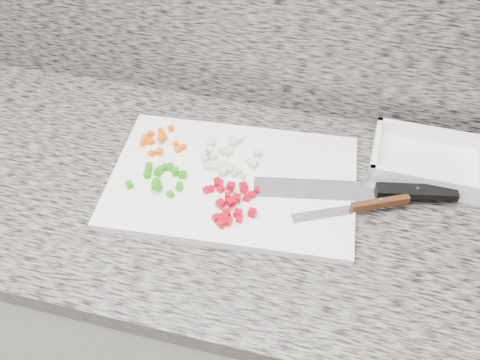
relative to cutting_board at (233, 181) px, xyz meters
name	(u,v)px	position (x,y,z in m)	size (l,w,h in m)	color
cabinet	(197,304)	(-0.10, -0.03, -0.48)	(3.92, 0.62, 0.86)	beige
countertop	(185,190)	(-0.10, -0.03, -0.03)	(3.96, 0.64, 0.04)	slate
cutting_board	(233,181)	(0.00, 0.00, 0.00)	(0.49, 0.33, 0.02)	white
carrot_pile	(158,141)	(-0.18, 0.06, 0.01)	(0.11, 0.10, 0.02)	#F75C05
onion_pile	(229,156)	(-0.02, 0.05, 0.02)	(0.12, 0.12, 0.02)	beige
green_pepper_pile	(162,175)	(-0.14, -0.03, 0.02)	(0.11, 0.09, 0.02)	#218D0C
red_pepper_pile	(230,203)	(0.01, -0.07, 0.02)	(0.12, 0.12, 0.02)	#BA0213
garlic_pile	(228,173)	(-0.01, 0.01, 0.01)	(0.06, 0.07, 0.01)	beige
chef_knife	(381,191)	(0.29, 0.03, 0.01)	(0.40, 0.12, 0.02)	silver
paring_knife	(365,206)	(0.27, -0.01, 0.01)	(0.22, 0.12, 0.02)	silver
tray	(427,162)	(0.38, 0.15, 0.01)	(0.23, 0.17, 0.05)	white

